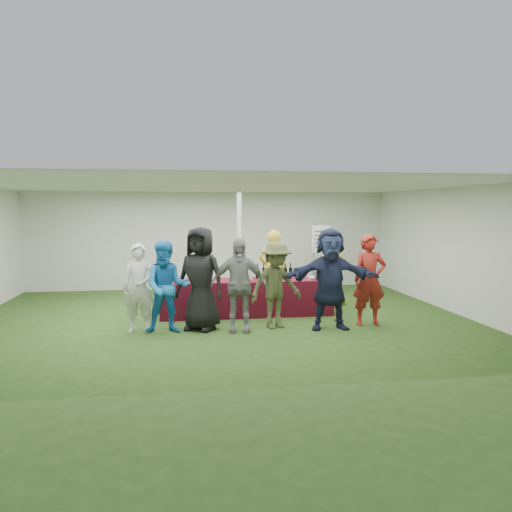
{
  "coord_description": "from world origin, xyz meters",
  "views": [
    {
      "loc": [
        -0.79,
        -10.0,
        2.26
      ],
      "look_at": [
        0.75,
        0.31,
        1.25
      ],
      "focal_mm": 35.0,
      "sensor_mm": 36.0,
      "label": 1
    }
  ],
  "objects": [
    {
      "name": "wine_list_sign",
      "position": [
        2.8,
        2.52,
        1.32
      ],
      "size": [
        0.5,
        0.03,
        1.8
      ],
      "color": "slate",
      "rests_on": "ground"
    },
    {
      "name": "customer_0",
      "position": [
        -1.56,
        -0.87,
        0.81
      ],
      "size": [
        0.65,
        0.48,
        1.62
      ],
      "primitive_type": "imported",
      "rotation": [
        0.0,
        0.0,
        -0.16
      ],
      "color": "beige",
      "rests_on": "ground"
    },
    {
      "name": "customer_6",
      "position": [
        2.77,
        -0.94,
        0.88
      ],
      "size": [
        0.67,
        0.46,
        1.76
      ],
      "primitive_type": "imported",
      "rotation": [
        0.0,
        0.0,
        -0.07
      ],
      "color": "maroon",
      "rests_on": "ground"
    },
    {
      "name": "water_bottle",
      "position": [
        0.66,
        0.39,
        0.85
      ],
      "size": [
        0.07,
        0.07,
        0.23
      ],
      "color": "silver",
      "rests_on": "serving_table"
    },
    {
      "name": "bar_towel",
      "position": [
        2.03,
        0.36,
        0.77
      ],
      "size": [
        0.25,
        0.18,
        0.03
      ],
      "primitive_type": "cube",
      "color": "white",
      "rests_on": "serving_table"
    },
    {
      "name": "staff_pourer",
      "position": [
        1.2,
        0.81,
        0.89
      ],
      "size": [
        0.65,
        0.43,
        1.77
      ],
      "primitive_type": "imported",
      "rotation": [
        0.0,
        0.0,
        3.15
      ],
      "color": "yellow",
      "rests_on": "ground"
    },
    {
      "name": "serving_table",
      "position": [
        0.55,
        0.31,
        0.38
      ],
      "size": [
        3.6,
        0.8,
        0.75
      ],
      "primitive_type": "cube",
      "color": "maroon",
      "rests_on": "ground"
    },
    {
      "name": "customer_1",
      "position": [
        -1.07,
        -0.97,
        0.84
      ],
      "size": [
        0.83,
        0.65,
        1.67
      ],
      "primitive_type": "imported",
      "rotation": [
        0.0,
        0.0,
        -0.02
      ],
      "color": "blue",
      "rests_on": "ground"
    },
    {
      "name": "dump_bucket",
      "position": [
        2.1,
        0.09,
        0.84
      ],
      "size": [
        0.27,
        0.27,
        0.18
      ],
      "primitive_type": "cylinder",
      "color": "slate",
      "rests_on": "serving_table"
    },
    {
      "name": "customer_3",
      "position": [
        0.22,
        -1.06,
        0.86
      ],
      "size": [
        1.04,
        0.51,
        1.72
      ],
      "primitive_type": "imported",
      "rotation": [
        0.0,
        0.0,
        -0.09
      ],
      "color": "gray",
      "rests_on": "ground"
    },
    {
      "name": "customer_4",
      "position": [
        0.95,
        -0.9,
        0.82
      ],
      "size": [
        1.2,
        0.91,
        1.64
      ],
      "primitive_type": "imported",
      "rotation": [
        0.0,
        0.0,
        0.33
      ],
      "color": "#434928",
      "rests_on": "ground"
    },
    {
      "name": "wine_glasses",
      "position": [
        0.01,
        0.05,
        0.86
      ],
      "size": [
        2.78,
        0.15,
        0.16
      ],
      "color": "silver",
      "rests_on": "serving_table"
    },
    {
      "name": "tent",
      "position": [
        0.5,
        1.2,
        1.35
      ],
      "size": [
        10.0,
        10.0,
        10.0
      ],
      "color": "white",
      "rests_on": "ground"
    },
    {
      "name": "wine_bottles",
      "position": [
        1.18,
        0.46,
        0.87
      ],
      "size": [
        0.8,
        0.15,
        0.32
      ],
      "color": "black",
      "rests_on": "serving_table"
    },
    {
      "name": "customer_5",
      "position": [
        1.93,
        -1.13,
        0.95
      ],
      "size": [
        1.79,
        0.69,
        1.89
      ],
      "primitive_type": "imported",
      "rotation": [
        0.0,
        0.0,
        -0.08
      ],
      "color": "#1A223D",
      "rests_on": "ground"
    },
    {
      "name": "ground",
      "position": [
        0.0,
        0.0,
        0.0
      ],
      "size": [
        60.0,
        60.0,
        0.0
      ],
      "primitive_type": "plane",
      "color": "#284719",
      "rests_on": "ground"
    },
    {
      "name": "customer_2",
      "position": [
        -0.46,
        -0.83,
        0.96
      ],
      "size": [
        1.11,
        0.98,
        1.91
      ],
      "primitive_type": "imported",
      "rotation": [
        0.0,
        0.0,
        -0.5
      ],
      "color": "black",
      "rests_on": "ground"
    },
    {
      "name": "staff_back",
      "position": [
        2.64,
        1.22,
        0.81
      ],
      "size": [
        0.97,
        0.87,
        1.63
      ],
      "primitive_type": "imported",
      "rotation": [
        0.0,
        0.0,
        2.76
      ],
      "color": "gold",
      "rests_on": "ground"
    }
  ]
}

